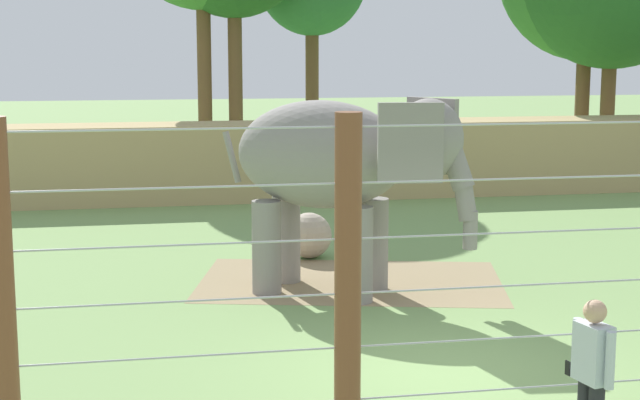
% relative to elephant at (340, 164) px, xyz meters
% --- Properties ---
extents(ground_plane, '(120.00, 120.00, 0.00)m').
position_rel_elephant_xyz_m(ground_plane, '(0.56, -4.01, -2.11)').
color(ground_plane, '#759956').
extents(dirt_patch, '(5.73, 4.32, 0.01)m').
position_rel_elephant_xyz_m(dirt_patch, '(0.34, 0.73, -2.11)').
color(dirt_patch, '#937F5B').
rests_on(dirt_patch, ground).
extents(embankment_wall, '(36.00, 1.80, 1.98)m').
position_rel_elephant_xyz_m(embankment_wall, '(0.56, 9.97, -1.12)').
color(embankment_wall, tan).
rests_on(embankment_wall, ground).
extents(elephant, '(3.89, 3.08, 3.19)m').
position_rel_elephant_xyz_m(elephant, '(0.00, 0.00, 0.00)').
color(elephant, gray).
rests_on(elephant, ground).
extents(enrichment_ball, '(0.87, 0.87, 0.87)m').
position_rel_elephant_xyz_m(enrichment_ball, '(-0.04, 2.65, -1.68)').
color(enrichment_ball, tan).
rests_on(enrichment_ball, ground).
extents(cable_fence, '(10.90, 0.26, 3.40)m').
position_rel_elephant_xyz_m(cable_fence, '(0.59, -6.29, -0.41)').
color(cable_fence, brown).
rests_on(cable_fence, ground).
extents(zookeeper, '(0.30, 0.58, 1.67)m').
position_rel_elephant_xyz_m(zookeeper, '(0.98, -6.94, -1.19)').
color(zookeeper, '#232328').
rests_on(zookeeper, ground).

